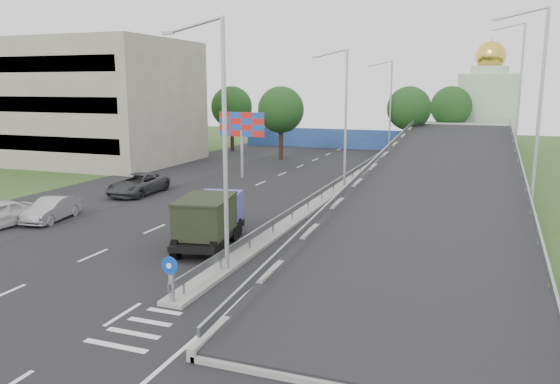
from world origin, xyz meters
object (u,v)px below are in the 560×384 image
at_px(lamp_post_mid, 343,111).
at_px(dump_truck, 210,218).
at_px(parked_car_b, 52,209).
at_px(billboard, 242,128).
at_px(lamp_post_far, 389,103).
at_px(church, 487,105).
at_px(sign_bollard, 171,279).
at_px(parked_car_c, 138,184).
at_px(lamp_post_near, 220,133).

relative_size(lamp_post_mid, dump_truck, 1.66).
bearing_deg(parked_car_b, billboard, 67.55).
distance_m(lamp_post_mid, dump_truck, 17.39).
bearing_deg(dump_truck, parked_car_b, 162.62).
height_order(lamp_post_mid, lamp_post_far, same).
relative_size(church, billboard, 2.51).
height_order(sign_bollard, billboard, billboard).
bearing_deg(lamp_post_far, dump_truck, -93.65).
distance_m(sign_bollard, parked_car_b, 15.57).
xyz_separation_m(sign_bollard, billboard, (-9.00, 25.83, 3.15)).
height_order(lamp_post_far, parked_car_c, lamp_post_far).
xyz_separation_m(lamp_post_near, lamp_post_far, (0.00, 40.00, 0.00)).
bearing_deg(lamp_post_near, parked_car_c, 135.57).
bearing_deg(parked_car_b, parked_car_c, 80.21).
bearing_deg(lamp_post_near, lamp_post_far, 90.00).
distance_m(billboard, parked_car_c, 10.55).
xyz_separation_m(lamp_post_far, church, (9.89, 14.00, -0.50)).
bearing_deg(lamp_post_near, dump_truck, 125.00).
height_order(lamp_post_far, dump_truck, lamp_post_far).
distance_m(lamp_post_mid, parked_car_c, 15.77).
bearing_deg(church, dump_truck, -103.58).
bearing_deg(parked_car_b, lamp_post_near, -28.41).
xyz_separation_m(lamp_post_far, dump_truck, (-2.34, -36.66, -4.40)).
relative_size(lamp_post_mid, church, 0.73).
height_order(lamp_post_near, billboard, lamp_post_near).
relative_size(sign_bollard, dump_truck, 0.28).
bearing_deg(billboard, dump_truck, -70.06).
distance_m(sign_bollard, lamp_post_near, 6.12).
bearing_deg(church, parked_car_b, -115.05).
xyz_separation_m(lamp_post_near, church, (9.89, 54.00, -0.50)).
bearing_deg(lamp_post_mid, billboard, 167.62).
xyz_separation_m(sign_bollard, lamp_post_near, (0.11, 3.83, 4.77)).
xyz_separation_m(lamp_post_near, lamp_post_mid, (0.00, 20.00, 0.00)).
distance_m(lamp_post_mid, church, 35.41).
bearing_deg(parked_car_b, church, 55.73).
xyz_separation_m(lamp_post_near, billboard, (-9.11, 22.00, -1.62)).
relative_size(lamp_post_mid, billboard, 1.83).
bearing_deg(lamp_post_mid, church, 73.78).
height_order(lamp_post_near, dump_truck, lamp_post_near).
xyz_separation_m(sign_bollard, dump_truck, (-2.23, 7.17, 0.37)).
bearing_deg(billboard, lamp_post_mid, -12.38).
bearing_deg(sign_bollard, parked_car_c, 127.94).
bearing_deg(lamp_post_far, sign_bollard, -90.14).
xyz_separation_m(billboard, dump_truck, (6.77, -18.66, -2.78)).
height_order(sign_bollard, parked_car_b, sign_bollard).
relative_size(lamp_post_far, parked_car_c, 1.87).
xyz_separation_m(dump_truck, parked_car_b, (-10.86, 1.25, -0.73)).
distance_m(dump_truck, parked_car_b, 10.96).
height_order(lamp_post_mid, billboard, lamp_post_mid).
bearing_deg(sign_bollard, church, 80.19).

